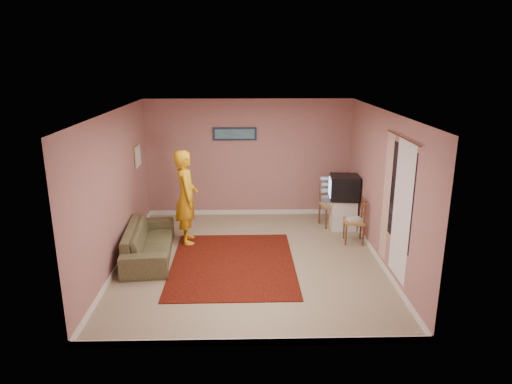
{
  "coord_description": "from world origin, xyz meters",
  "views": [
    {
      "loc": [
        -0.08,
        -7.37,
        3.41
      ],
      "look_at": [
        0.12,
        0.6,
        1.08
      ],
      "focal_mm": 32.0,
      "sensor_mm": 36.0,
      "label": 1
    }
  ],
  "objects_px": {
    "chair_a": "(332,199)",
    "sofa": "(149,241)",
    "tv_cabinet": "(343,214)",
    "crt_tv": "(344,187)",
    "chair_b": "(354,216)",
    "person": "(186,197)"
  },
  "relations": [
    {
      "from": "chair_a",
      "to": "chair_b",
      "type": "distance_m",
      "value": 0.97
    },
    {
      "from": "chair_a",
      "to": "person",
      "type": "relative_size",
      "value": 0.29
    },
    {
      "from": "chair_a",
      "to": "chair_b",
      "type": "relative_size",
      "value": 1.11
    },
    {
      "from": "chair_b",
      "to": "sofa",
      "type": "xyz_separation_m",
      "value": [
        -3.8,
        -0.58,
        -0.25
      ]
    },
    {
      "from": "tv_cabinet",
      "to": "chair_a",
      "type": "xyz_separation_m",
      "value": [
        -0.21,
        0.17,
        0.28
      ]
    },
    {
      "from": "chair_a",
      "to": "sofa",
      "type": "relative_size",
      "value": 0.27
    },
    {
      "from": "person",
      "to": "tv_cabinet",
      "type": "bearing_deg",
      "value": -88.32
    },
    {
      "from": "crt_tv",
      "to": "sofa",
      "type": "height_order",
      "value": "crt_tv"
    },
    {
      "from": "chair_b",
      "to": "person",
      "type": "bearing_deg",
      "value": -86.5
    },
    {
      "from": "tv_cabinet",
      "to": "chair_a",
      "type": "relative_size",
      "value": 1.2
    },
    {
      "from": "chair_a",
      "to": "chair_b",
      "type": "bearing_deg",
      "value": -87.7
    },
    {
      "from": "chair_a",
      "to": "sofa",
      "type": "distance_m",
      "value": 3.86
    },
    {
      "from": "crt_tv",
      "to": "person",
      "type": "distance_m",
      "value": 3.21
    },
    {
      "from": "sofa",
      "to": "person",
      "type": "distance_m",
      "value": 1.1
    },
    {
      "from": "tv_cabinet",
      "to": "sofa",
      "type": "xyz_separation_m",
      "value": [
        -3.75,
        -1.34,
        -0.03
      ]
    },
    {
      "from": "chair_b",
      "to": "tv_cabinet",
      "type": "bearing_deg",
      "value": -170.89
    },
    {
      "from": "sofa",
      "to": "tv_cabinet",
      "type": "bearing_deg",
      "value": -75.77
    },
    {
      "from": "sofa",
      "to": "chair_b",
      "type": "bearing_deg",
      "value": -86.79
    },
    {
      "from": "crt_tv",
      "to": "person",
      "type": "height_order",
      "value": "person"
    },
    {
      "from": "crt_tv",
      "to": "person",
      "type": "relative_size",
      "value": 0.35
    },
    {
      "from": "tv_cabinet",
      "to": "crt_tv",
      "type": "distance_m",
      "value": 0.57
    },
    {
      "from": "crt_tv",
      "to": "chair_b",
      "type": "xyz_separation_m",
      "value": [
        0.06,
        -0.76,
        -0.35
      ]
    }
  ]
}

